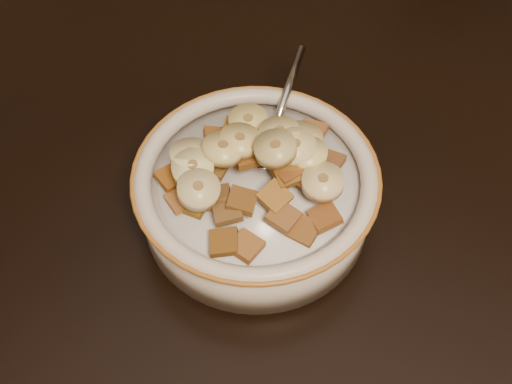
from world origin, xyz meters
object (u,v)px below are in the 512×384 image
at_px(cereal_bowl, 256,198).
at_px(table, 460,322).
at_px(spoon, 267,150).
at_px(chair, 509,115).

bearing_deg(cereal_bowl, table, -4.97).
xyz_separation_m(table, cereal_bowl, (-0.18, 0.02, 0.04)).
distance_m(cereal_bowl, spoon, 0.04).
height_order(chair, spoon, chair).
distance_m(table, cereal_bowl, 0.18).
bearing_deg(table, spoon, 164.87).
height_order(cereal_bowl, spoon, spoon).
relative_size(chair, cereal_bowl, 5.58).
bearing_deg(spoon, table, 159.59).
bearing_deg(chair, cereal_bowl, -112.86).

